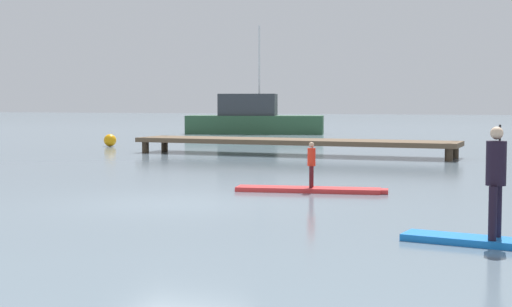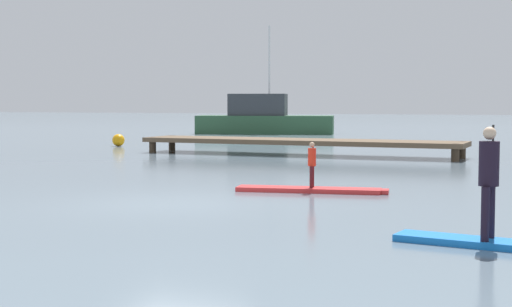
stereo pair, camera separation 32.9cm
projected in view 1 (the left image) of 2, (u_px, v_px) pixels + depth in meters
name	position (u px, v px, depth m)	size (l,w,h in m)	color
ground_plane	(179.00, 203.00, 15.33)	(240.00, 240.00, 0.00)	slate
paddleboard_near	(311.00, 190.00, 17.28)	(3.47, 1.23, 0.10)	red
paddler_child_solo	(312.00, 162.00, 17.25)	(0.21, 0.37, 1.04)	#4C1419
paddler_adult	(496.00, 175.00, 10.69)	(0.31, 0.50, 1.61)	black
fishing_boat_white_large	(253.00, 119.00, 49.88)	(9.27, 4.96, 7.03)	#2D5638
floating_dock	(292.00, 142.00, 29.34)	(12.64, 2.20, 0.62)	brown
mooring_buoy_far	(110.00, 140.00, 35.28)	(0.57, 0.57, 0.57)	orange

